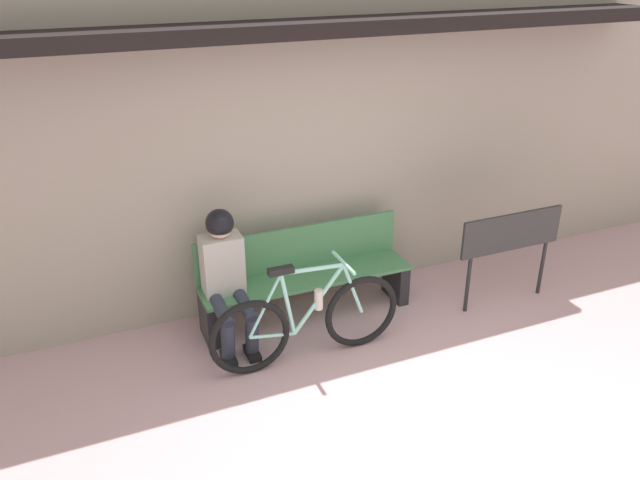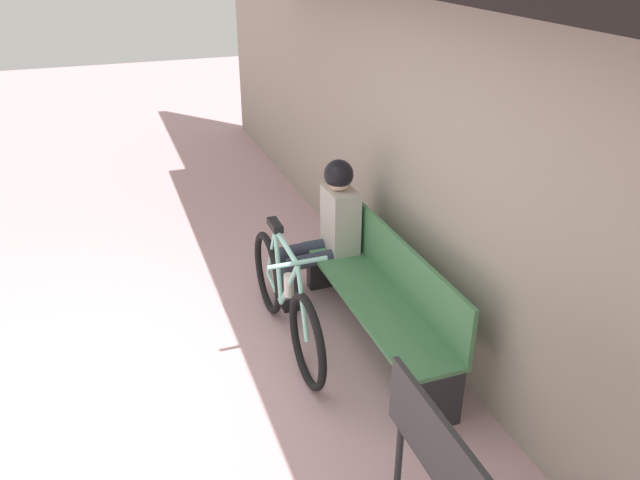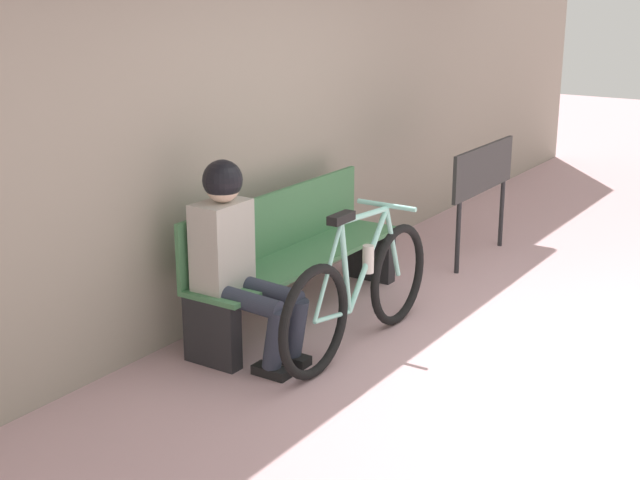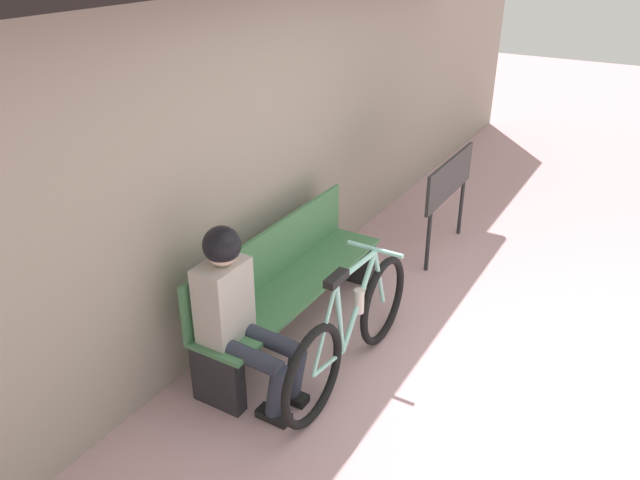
{
  "view_description": "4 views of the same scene",
  "coord_description": "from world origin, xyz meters",
  "px_view_note": "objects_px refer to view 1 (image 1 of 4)",
  "views": [
    {
      "loc": [
        -1.98,
        -2.67,
        3.1
      ],
      "look_at": [
        -0.18,
        1.58,
        0.89
      ],
      "focal_mm": 35.0,
      "sensor_mm": 36.0,
      "label": 1
    },
    {
      "loc": [
        3.24,
        0.21,
        2.74
      ],
      "look_at": [
        -0.3,
        1.48,
        0.86
      ],
      "focal_mm": 35.0,
      "sensor_mm": 36.0,
      "label": 2
    },
    {
      "loc": [
        -4.72,
        -1.28,
        2.16
      ],
      "look_at": [
        -0.26,
        1.65,
        0.57
      ],
      "focal_mm": 50.0,
      "sensor_mm": 36.0,
      "label": 3
    },
    {
      "loc": [
        -3.42,
        -0.28,
        2.72
      ],
      "look_at": [
        -0.08,
        1.7,
        0.76
      ],
      "focal_mm": 35.0,
      "sensor_mm": 36.0,
      "label": 4
    }
  ],
  "objects_px": {
    "bicycle": "(308,321)",
    "person_seated": "(225,270)",
    "park_bench_near": "(305,276)",
    "signboard": "(511,237)"
  },
  "relations": [
    {
      "from": "person_seated",
      "to": "signboard",
      "type": "relative_size",
      "value": 1.11
    },
    {
      "from": "park_bench_near",
      "to": "person_seated",
      "type": "xyz_separation_m",
      "value": [
        -0.75,
        -0.12,
        0.27
      ]
    },
    {
      "from": "bicycle",
      "to": "person_seated",
      "type": "relative_size",
      "value": 1.38
    },
    {
      "from": "park_bench_near",
      "to": "person_seated",
      "type": "relative_size",
      "value": 1.62
    },
    {
      "from": "bicycle",
      "to": "signboard",
      "type": "bearing_deg",
      "value": 2.96
    },
    {
      "from": "park_bench_near",
      "to": "person_seated",
      "type": "bearing_deg",
      "value": -170.97
    },
    {
      "from": "bicycle",
      "to": "person_seated",
      "type": "height_order",
      "value": "person_seated"
    },
    {
      "from": "park_bench_near",
      "to": "bicycle",
      "type": "height_order",
      "value": "bicycle"
    },
    {
      "from": "park_bench_near",
      "to": "signboard",
      "type": "relative_size",
      "value": 1.8
    },
    {
      "from": "person_seated",
      "to": "bicycle",
      "type": "bearing_deg",
      "value": -45.31
    }
  ]
}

